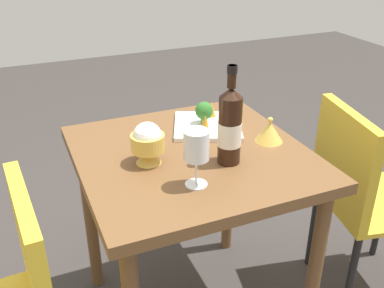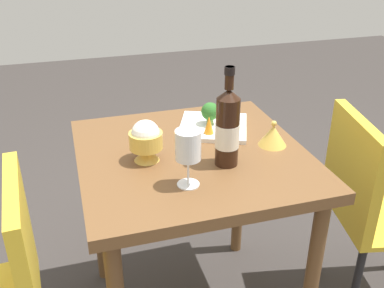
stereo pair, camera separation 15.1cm
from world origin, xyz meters
TOP-DOWN VIEW (x-y plane):
  - dining_table at (0.00, 0.00)m, footprint 0.77×0.77m
  - chair_by_wall at (-0.12, -0.66)m, footprint 0.47×0.47m
  - wine_bottle at (-0.11, -0.08)m, footprint 0.08×0.08m
  - wine_glass at (-0.20, 0.07)m, footprint 0.08×0.08m
  - rice_bowl at (-0.01, 0.16)m, footprint 0.11×0.11m
  - rice_bowl_lid at (-0.03, -0.29)m, footprint 0.10×0.10m
  - serving_plate at (0.16, -0.13)m, footprint 0.33×0.33m
  - broccoli_floret at (0.17, -0.12)m, footprint 0.07×0.07m
  - carrot_garnish_left at (0.09, -0.09)m, footprint 0.04×0.04m
  - carrot_garnish_right at (0.22, -0.18)m, footprint 0.04×0.04m

SIDE VIEW (x-z plane):
  - chair_by_wall at x=-0.12m, z-range 0.10..0.95m
  - dining_table at x=0.00m, z-range 0.27..1.03m
  - serving_plate at x=0.16m, z-range 0.76..0.77m
  - rice_bowl_lid at x=-0.03m, z-range 0.75..0.84m
  - carrot_garnish_right at x=0.22m, z-range 0.77..0.83m
  - carrot_garnish_left at x=0.09m, z-range 0.77..0.84m
  - broccoli_floret at x=0.17m, z-range 0.78..0.87m
  - rice_bowl at x=-0.01m, z-range 0.76..0.90m
  - wine_glass at x=-0.20m, z-range 0.80..0.98m
  - wine_bottle at x=-0.11m, z-range 0.72..1.05m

